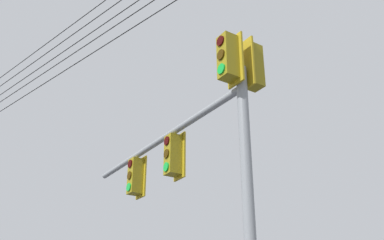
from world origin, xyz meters
The scene contains 1 object.
signal_mast_assembly centered at (0.48, -1.06, 4.55)m, with size 6.25×2.46×6.35m.
Camera 1 is at (-4.63, 5.49, 1.31)m, focal length 41.92 mm.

